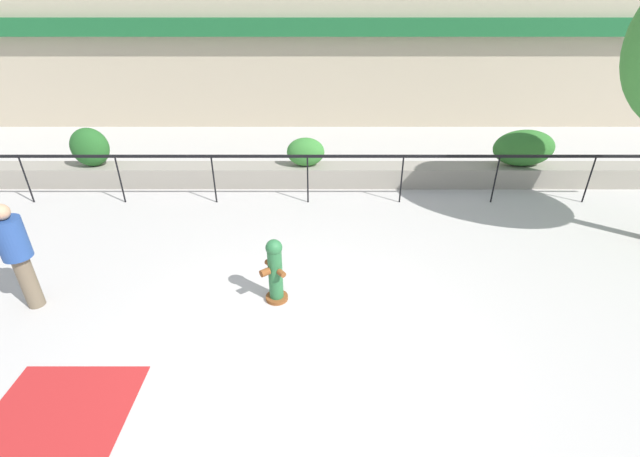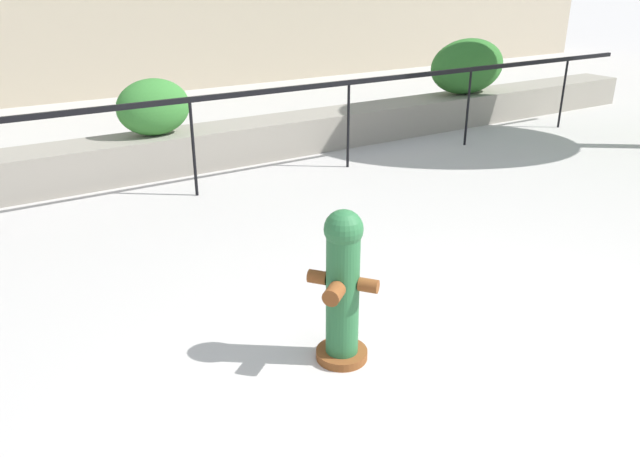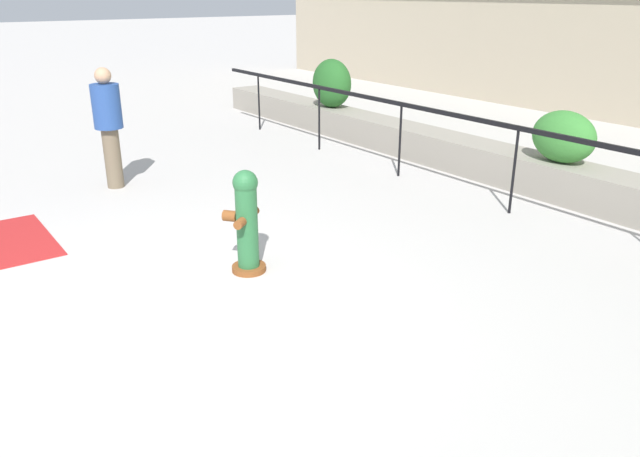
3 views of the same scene
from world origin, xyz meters
name	(u,v)px [view 2 (image 2 of 3)]	position (x,y,z in m)	size (l,w,h in m)	color
ground_plane	(525,443)	(0.00, 0.00, 0.00)	(120.00, 120.00, 0.00)	#BCB7B2
planter_wall_low	(164,153)	(0.00, 6.00, 0.25)	(18.00, 0.70, 0.50)	gray
fence_railing_segment	(190,109)	(0.00, 4.90, 1.02)	(15.00, 0.05, 1.15)	black
hedge_bush_1	(153,107)	(-0.08, 6.00, 0.86)	(0.93, 0.57, 0.71)	#387F33
hedge_bush_2	(468,66)	(5.31, 6.00, 0.95)	(1.51, 0.70, 0.91)	#2D6B28
fire_hydrant	(343,286)	(-0.41, 1.24, 0.55)	(0.49, 0.49, 1.08)	brown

